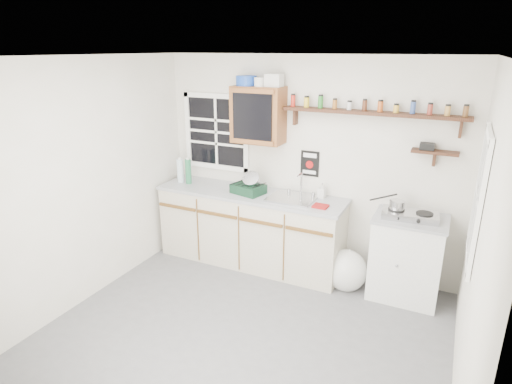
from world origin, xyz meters
TOP-DOWN VIEW (x-y plane):
  - room at (0.00, 0.00)m, footprint 3.64×3.24m
  - main_cabinet at (-0.58, 1.30)m, footprint 2.31×0.63m
  - right_cabinet at (1.25, 1.32)m, footprint 0.73×0.57m
  - sink at (-0.05, 1.30)m, footprint 0.52×0.44m
  - upper_cabinet at (-0.55, 1.44)m, footprint 0.60×0.32m
  - upper_cabinet_clutter at (-0.57, 1.44)m, footprint 0.55×0.24m
  - spice_shelf at (0.72, 1.51)m, footprint 1.91×0.18m
  - secondary_shelf at (1.36, 1.52)m, footprint 0.45×0.16m
  - warning_sign at (0.05, 1.59)m, footprint 0.22×0.02m
  - window_back at (-1.20, 1.59)m, footprint 0.93×0.03m
  - window_right at (1.79, 0.55)m, footprint 0.03×0.78m
  - water_bottles at (-1.52, 1.29)m, footprint 0.20×0.08m
  - dish_rack at (-0.58, 1.27)m, footprint 0.42×0.35m
  - soap_bottle at (0.25, 1.48)m, footprint 0.09×0.09m
  - rag at (0.32, 1.19)m, footprint 0.17×0.14m
  - hotplate at (1.23, 1.31)m, footprint 0.58×0.35m
  - saucepan at (1.09, 1.31)m, footprint 0.38×0.21m
  - trash_bag at (0.65, 1.21)m, footprint 0.44×0.40m

SIDE VIEW (x-z plane):
  - trash_bag at x=0.65m, z-range -0.04..0.47m
  - right_cabinet at x=1.25m, z-range 0.00..0.91m
  - main_cabinet at x=-0.58m, z-range 0.00..0.92m
  - sink at x=-0.05m, z-range 0.79..1.08m
  - rag at x=0.32m, z-range 0.92..0.94m
  - hotplate at x=1.23m, z-range 0.91..0.99m
  - dish_rack at x=-0.58m, z-range 0.87..1.14m
  - soap_bottle at x=0.25m, z-range 0.92..1.10m
  - saucepan at x=1.09m, z-range 0.95..1.11m
  - water_bottles at x=-1.52m, z-range 0.91..1.25m
  - room at x=0.00m, z-range -0.02..2.52m
  - warning_sign at x=0.05m, z-range 1.13..1.43m
  - window_right at x=1.79m, z-range 0.91..1.99m
  - window_back at x=-1.20m, z-range 1.06..2.04m
  - secondary_shelf at x=1.36m, z-range 1.46..1.69m
  - upper_cabinet at x=-0.55m, z-range 1.50..2.15m
  - spice_shelf at x=0.72m, z-range 1.75..2.11m
  - upper_cabinet_clutter at x=-0.57m, z-range 2.14..2.28m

